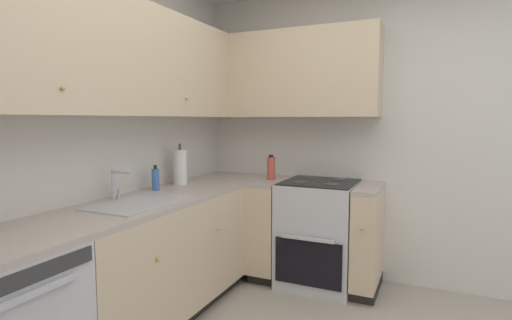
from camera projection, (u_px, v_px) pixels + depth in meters
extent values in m
cube|color=silver|center=(61.00, 143.00, 2.40)|extent=(3.78, 0.05, 2.55)
cube|color=silver|center=(391.00, 136.00, 3.38)|extent=(0.05, 3.49, 2.55)
cube|color=#333333|center=(37.00, 274.00, 1.60)|extent=(0.55, 0.01, 0.07)
cube|color=silver|center=(40.00, 291.00, 1.60)|extent=(0.36, 0.02, 0.02)
cube|color=beige|center=(155.00, 256.00, 2.75)|extent=(1.59, 0.60, 0.76)
cube|color=black|center=(153.00, 313.00, 2.81)|extent=(1.59, 0.54, 0.09)
sphere|color=tan|center=(158.00, 259.00, 2.29)|extent=(0.02, 0.02, 0.02)
sphere|color=tan|center=(219.00, 229.00, 2.93)|extent=(0.02, 0.02, 0.02)
cube|color=#B7A89E|center=(153.00, 200.00, 2.71)|extent=(2.80, 0.60, 0.03)
cube|color=beige|center=(271.00, 225.00, 3.57)|extent=(0.60, 0.25, 0.76)
cube|color=black|center=(272.00, 269.00, 3.64)|extent=(0.54, 0.25, 0.09)
cube|color=beige|center=(368.00, 237.00, 3.22)|extent=(0.60, 0.19, 0.76)
cube|color=black|center=(367.00, 285.00, 3.29)|extent=(0.54, 0.19, 0.09)
sphere|color=tan|center=(362.00, 229.00, 2.92)|extent=(0.02, 0.02, 0.02)
cube|color=#B7A89E|center=(271.00, 182.00, 3.53)|extent=(0.60, 0.25, 0.03)
cube|color=#B7A89E|center=(369.00, 189.00, 3.18)|extent=(0.60, 0.19, 0.03)
cube|color=silver|center=(319.00, 233.00, 3.41)|extent=(0.64, 0.62, 0.88)
cube|color=black|center=(308.00, 263.00, 3.13)|extent=(0.02, 0.55, 0.37)
cube|color=silver|center=(307.00, 239.00, 3.09)|extent=(0.02, 0.43, 0.02)
cube|color=black|center=(320.00, 182.00, 3.36)|extent=(0.59, 0.60, 0.01)
cube|color=silver|center=(329.00, 170.00, 3.63)|extent=(0.03, 0.60, 0.15)
cylinder|color=#4C4C4C|center=(332.00, 184.00, 3.18)|extent=(0.11, 0.11, 0.01)
cylinder|color=#4C4C4C|center=(300.00, 182.00, 3.29)|extent=(0.11, 0.11, 0.01)
cylinder|color=#4C4C4C|center=(340.00, 180.00, 3.43)|extent=(0.11, 0.11, 0.01)
cylinder|color=#4C4C4C|center=(309.00, 178.00, 3.55)|extent=(0.11, 0.11, 0.01)
cube|color=beige|center=(115.00, 57.00, 2.53)|extent=(2.48, 0.32, 0.75)
sphere|color=tan|center=(63.00, 88.00, 1.99)|extent=(0.02, 0.02, 0.02)
sphere|color=tan|center=(187.00, 99.00, 2.98)|extent=(0.02, 0.02, 0.02)
cube|color=beige|center=(287.00, 75.00, 3.52)|extent=(0.32, 1.62, 0.75)
cube|color=#B7B7BC|center=(141.00, 202.00, 2.55)|extent=(0.67, 0.40, 0.01)
cube|color=gray|center=(141.00, 210.00, 2.56)|extent=(0.62, 0.36, 0.09)
cube|color=#99999E|center=(141.00, 208.00, 2.56)|extent=(0.02, 0.35, 0.06)
cylinder|color=silver|center=(113.00, 185.00, 2.64)|extent=(0.02, 0.02, 0.20)
cylinder|color=silver|center=(121.00, 172.00, 2.60)|extent=(0.02, 0.15, 0.02)
cylinder|color=silver|center=(119.00, 194.00, 2.69)|extent=(0.02, 0.02, 0.06)
cylinder|color=#3F72BF|center=(156.00, 179.00, 3.01)|extent=(0.06, 0.06, 0.16)
cylinder|color=#262626|center=(155.00, 167.00, 3.00)|extent=(0.03, 0.03, 0.03)
cylinder|color=white|center=(180.00, 167.00, 3.26)|extent=(0.11, 0.11, 0.29)
cylinder|color=#3F3F3F|center=(180.00, 165.00, 3.25)|extent=(0.02, 0.02, 0.35)
cylinder|color=#BF4C3F|center=(271.00, 169.00, 3.52)|extent=(0.07, 0.07, 0.20)
cylinder|color=black|center=(271.00, 156.00, 3.51)|extent=(0.04, 0.04, 0.02)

